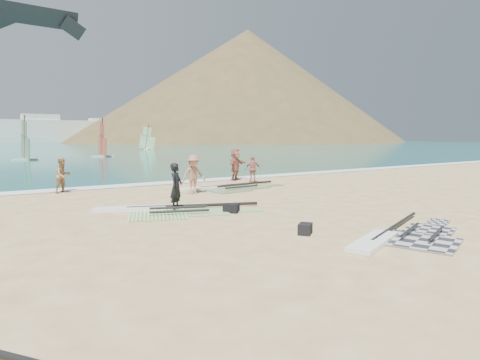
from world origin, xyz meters
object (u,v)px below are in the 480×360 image
beachgoer_left (63,175)px  beachgoer_back (253,169)px  beachgoer_mid (194,175)px  rig_green (164,211)px  person_wetsuit (176,187)px  rig_grey (403,236)px  rig_orange (225,188)px  beachgoer_right (236,164)px  gear_bag_near (305,229)px  gear_bag_far (231,208)px

beachgoer_left → beachgoer_back: 10.09m
beachgoer_mid → rig_green: bearing=-131.7°
rig_green → person_wetsuit: (0.50, 0.06, 0.82)m
rig_grey → beachgoer_left: beachgoer_left is taller
rig_green → rig_orange: size_ratio=0.99×
rig_green → beachgoer_right: 10.45m
person_wetsuit → beachgoer_right: 10.02m
beachgoer_mid → beachgoer_right: size_ratio=0.95×
gear_bag_near → beachgoer_back: bearing=62.5°
rig_green → beachgoer_back: beachgoer_back is taller
gear_bag_near → beachgoer_right: size_ratio=0.24×
rig_grey → person_wetsuit: 7.85m
gear_bag_near → beachgoer_left: beachgoer_left is taller
rig_green → person_wetsuit: bearing=26.4°
rig_grey → gear_bag_near: 2.60m
gear_bag_far → beachgoer_right: beachgoer_right is taller
gear_bag_near → rig_orange: bearing=72.8°
rig_orange → beachgoer_mid: size_ratio=3.23×
rig_orange → beachgoer_right: (2.54, 3.05, 0.92)m
gear_bag_far → beachgoer_right: (5.55, 8.62, 0.81)m
gear_bag_far → beachgoer_back: 9.18m
rig_grey → beachgoer_mid: beachgoer_mid is taller
beachgoer_left → beachgoer_mid: (5.06, -3.75, 0.09)m
person_wetsuit → beachgoer_right: (7.01, 7.16, 0.10)m
gear_bag_far → beachgoer_back: beachgoer_back is taller
beachgoer_left → beachgoer_right: (9.75, 0.08, 0.14)m
rig_orange → beachgoer_mid: bearing=-163.8°
gear_bag_near → gear_bag_far: bearing=91.8°
gear_bag_near → beachgoer_back: (5.67, 10.88, 0.63)m
rig_green → beachgoer_left: 7.52m
person_wetsuit → beachgoer_back: (7.24, 5.63, -0.08)m
rig_green → person_wetsuit: 0.96m
gear_bag_far → person_wetsuit: bearing=134.8°
gear_bag_near → person_wetsuit: size_ratio=0.27×
rig_orange → gear_bag_far: (-3.01, -5.57, 0.11)m
gear_bag_far → beachgoer_back: bearing=50.8°
beachgoer_left → beachgoer_right: beachgoer_right is taller
beachgoer_mid → beachgoer_right: bearing=37.3°
rig_green → beachgoer_mid: (2.81, 3.38, 0.87)m
gear_bag_near → gear_bag_far: gear_bag_far is taller
rig_grey → rig_green: rig_green is taller
rig_grey → rig_green: bearing=98.7°
person_wetsuit → beachgoer_left: size_ratio=1.04×
beachgoer_mid → rig_orange: bearing=17.9°
gear_bag_far → beachgoer_right: 10.29m
beachgoer_mid → beachgoer_right: 6.06m
rig_green → gear_bag_far: gear_bag_far is taller
gear_bag_near → beachgoer_mid: (0.74, 8.57, 0.77)m
gear_bag_near → beachgoer_mid: 8.64m
rig_orange → person_wetsuit: (-4.47, -4.10, 0.82)m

